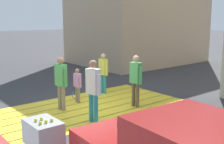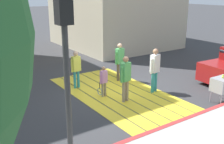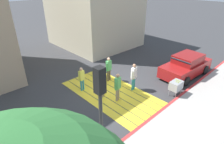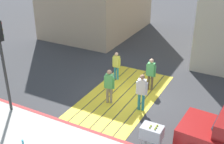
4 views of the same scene
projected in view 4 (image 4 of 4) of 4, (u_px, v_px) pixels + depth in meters
ground_plane at (122, 96)px, 14.63m from camera, size 120.00×120.00×0.00m
crosswalk_stripes at (122, 96)px, 14.63m from camera, size 6.40×3.25×0.01m
curb_painted at (87, 130)px, 12.02m from camera, size 0.16×40.00×0.13m
traffic_light_corner at (1, 49)px, 12.08m from camera, size 0.39×0.28×4.24m
tennis_ball_cart at (152, 132)px, 10.90m from camera, size 0.56×0.80×1.02m
water_bottle at (23, 142)px, 11.10m from camera, size 0.07×0.07×0.22m
pedestrian_adult_lead at (142, 90)px, 13.05m from camera, size 0.30×0.52×1.81m
pedestrian_adult_trailing at (116, 64)px, 15.87m from camera, size 0.22×0.47×1.61m
pedestrian_adult_side at (109, 84)px, 13.62m from camera, size 0.29×0.50×1.74m
pedestrian_teen_behind at (151, 72)px, 14.76m from camera, size 0.24×0.51×1.75m
pedestrian_child_with_racket at (110, 81)px, 14.63m from camera, size 0.28×0.39×1.23m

